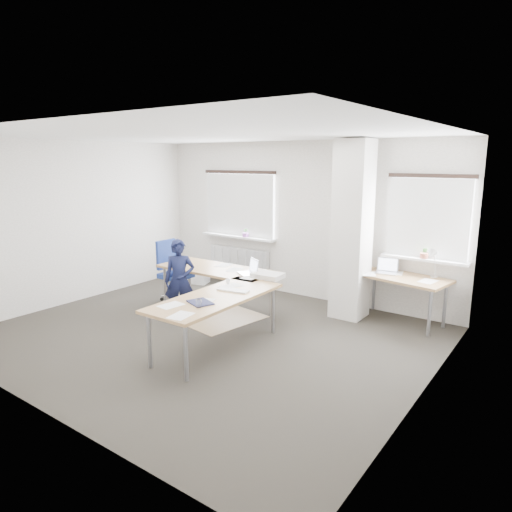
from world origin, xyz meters
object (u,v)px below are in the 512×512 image
Objects in this scene: desk_side at (402,279)px; task_chair at (175,284)px; person at (180,280)px; desk_main at (220,284)px.

desk_side is 3.85m from task_chair.
desk_side is 1.39× the size of task_chair.
desk_side is 3.41m from person.
person is at bearing -135.55° from desk_side.
desk_side is at bearing -4.60° from person.
desk_main is 1.74× the size of desk_side.
task_chair is 1.09m from person.
person is (-0.73, -0.09, -0.05)m from desk_main.
person is (-2.81, -1.93, -0.04)m from desk_side.
task_chair is at bearing 158.93° from desk_main.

